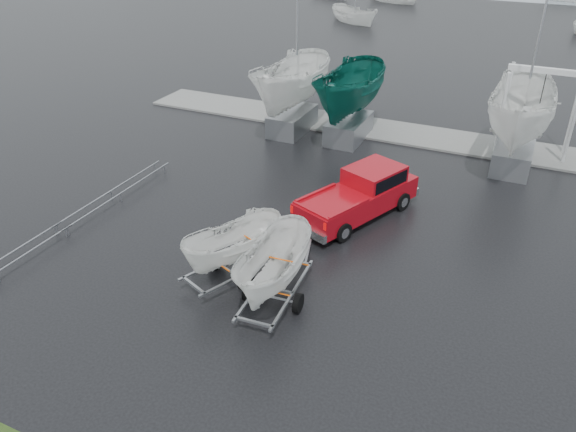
{
  "coord_description": "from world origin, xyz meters",
  "views": [
    {
      "loc": [
        5.75,
        -14.36,
        10.72
      ],
      "look_at": [
        -1.24,
        0.8,
        1.2
      ],
      "focal_mm": 35.0,
      "sensor_mm": 36.0,
      "label": 1
    }
  ],
  "objects_px": {
    "trailer_hitched": "(233,214)",
    "trailer_parked": "(274,229)",
    "boat_hoist": "(541,100)",
    "pickup_truck": "(362,192)"
  },
  "relations": [
    {
      "from": "trailer_parked",
      "to": "boat_hoist",
      "type": "height_order",
      "value": "trailer_parked"
    },
    {
      "from": "boat_hoist",
      "to": "trailer_hitched",
      "type": "bearing_deg",
      "value": -118.12
    },
    {
      "from": "boat_hoist",
      "to": "pickup_truck",
      "type": "bearing_deg",
      "value": -121.39
    },
    {
      "from": "pickup_truck",
      "to": "trailer_hitched",
      "type": "distance_m",
      "value": 6.3
    },
    {
      "from": "trailer_hitched",
      "to": "trailer_parked",
      "type": "relative_size",
      "value": 0.9
    },
    {
      "from": "trailer_hitched",
      "to": "trailer_parked",
      "type": "bearing_deg",
      "value": 3.05
    },
    {
      "from": "trailer_hitched",
      "to": "trailer_parked",
      "type": "height_order",
      "value": "trailer_parked"
    },
    {
      "from": "pickup_truck",
      "to": "boat_hoist",
      "type": "bearing_deg",
      "value": 81.15
    },
    {
      "from": "pickup_truck",
      "to": "trailer_parked",
      "type": "height_order",
      "value": "trailer_parked"
    },
    {
      "from": "trailer_parked",
      "to": "boat_hoist",
      "type": "bearing_deg",
      "value": 64.11
    }
  ]
}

